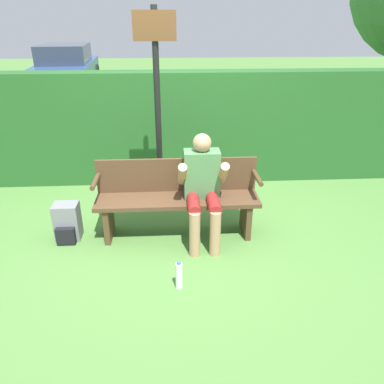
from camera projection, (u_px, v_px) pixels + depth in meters
ground_plane at (178, 234)px, 4.22m from camera, size 40.00×40.00×0.00m
hedge_back at (174, 128)px, 5.35m from camera, size 12.00×0.37×1.56m
park_bench at (177, 196)px, 4.08m from camera, size 1.76×0.42×0.83m
person_seated at (203, 185)px, 3.90m from camera, size 0.51×0.62×1.15m
backpack at (67, 223)px, 4.06m from camera, size 0.26×0.28×0.41m
water_bottle at (179, 276)px, 3.33m from camera, size 0.06×0.06×0.28m
signpost at (157, 99)px, 4.21m from camera, size 0.45×0.09×2.34m
parked_car at (67, 69)px, 12.00m from camera, size 1.99×4.61×1.45m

